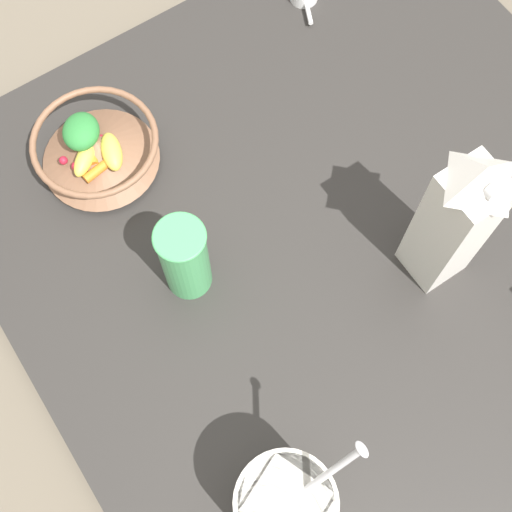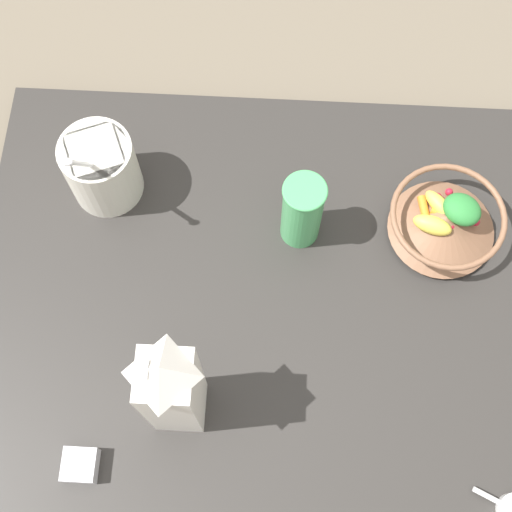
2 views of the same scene
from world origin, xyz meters
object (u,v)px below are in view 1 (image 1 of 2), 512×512
fruit_bowl (97,149)px  yogurt_tub (285,505)px  milk_carton (455,221)px  drinking_cup (185,258)px

fruit_bowl → yogurt_tub: yogurt_tub is taller
milk_carton → drinking_cup: (-0.31, 0.17, -0.06)m
fruit_bowl → milk_carton: size_ratio=0.67×
fruit_bowl → drinking_cup: (0.01, -0.24, 0.04)m
milk_carton → drinking_cup: 0.36m
fruit_bowl → yogurt_tub: (-0.05, -0.58, 0.03)m
milk_carton → yogurt_tub: milk_carton is taller
fruit_bowl → drinking_cup: size_ratio=1.22×
yogurt_tub → drinking_cup: yogurt_tub is taller
fruit_bowl → milk_carton: milk_carton is taller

